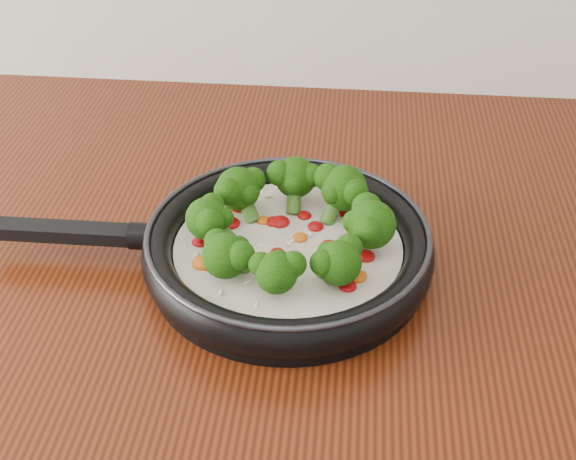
# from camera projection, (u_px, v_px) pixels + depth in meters

# --- Properties ---
(skillet) EXTENTS (0.47, 0.30, 0.09)m
(skillet) POSITION_uv_depth(u_px,v_px,m) (286.00, 244.00, 0.78)
(skillet) COLOR black
(skillet) RESTS_ON counter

